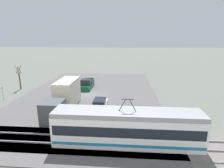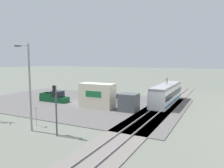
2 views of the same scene
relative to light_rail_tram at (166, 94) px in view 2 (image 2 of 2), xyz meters
name	(u,v)px [view 2 (image 2 of 2)]	position (x,y,z in m)	size (l,w,h in m)	color
ground_plane	(76,102)	(6.27, -14.52, -1.64)	(320.00, 320.00, 0.00)	#60665B
road_surface	(76,102)	(6.27, -14.52, -1.60)	(22.74, 36.70, 0.08)	#565454
rail_bed	(156,111)	(6.27, 0.00, -1.59)	(56.27, 4.40, 0.22)	slate
light_rail_tram	(166,94)	(0.00, 0.00, 0.00)	(13.39, 2.66, 4.34)	white
box_truck	(104,97)	(8.43, -7.54, 0.19)	(2.36, 9.35, 3.79)	#4C5156
pickup_truck	(55,98)	(7.67, -18.07, -0.83)	(1.95, 5.32, 1.93)	#0C4723
sedan_car_0	(118,99)	(3.62, -7.50, -0.93)	(1.82, 4.45, 1.52)	silver
traffic_light_pole	(55,103)	(21.03, -6.13, 1.65)	(0.28, 0.47, 5.05)	#47474C
street_lamp_near_crossing	(28,82)	(21.02, -9.69, 3.59)	(0.36, 1.95, 9.17)	gray
no_parking_sign	(36,114)	(19.50, -10.38, -0.27)	(0.32, 0.08, 2.24)	gray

